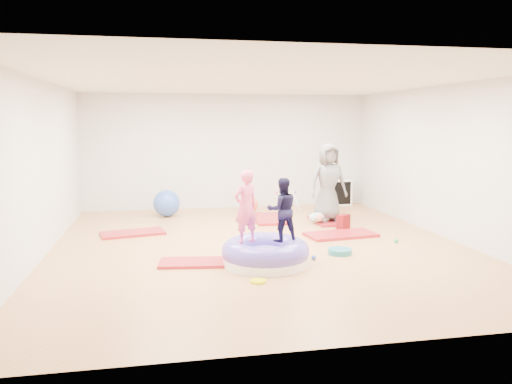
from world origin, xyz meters
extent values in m
cube|color=tan|center=(0.00, 0.00, 0.00)|extent=(7.00, 8.00, 0.01)
cube|color=silver|center=(0.00, 0.00, 2.80)|extent=(7.00, 8.00, 0.01)
cube|color=silver|center=(0.00, 4.00, 1.40)|extent=(7.00, 0.01, 2.80)
cube|color=silver|center=(0.00, -4.00, 1.40)|extent=(7.00, 0.01, 2.80)
cube|color=silver|center=(-3.50, 0.00, 1.40)|extent=(0.01, 8.00, 2.80)
cube|color=silver|center=(3.50, 0.00, 1.40)|extent=(0.01, 8.00, 2.80)
cube|color=#A40B2F|center=(-1.17, -0.91, 0.02)|extent=(1.13, 0.67, 0.04)
cube|color=#A40B2F|center=(-2.20, 1.33, 0.02)|extent=(1.27, 0.82, 0.05)
cube|color=#A40B2F|center=(0.67, 2.23, 0.03)|extent=(0.72, 1.33, 0.05)
cube|color=#A40B2F|center=(1.65, 0.44, 0.03)|extent=(1.37, 0.82, 0.05)
cube|color=#A40B2F|center=(1.81, 1.76, 0.02)|extent=(0.55, 1.09, 0.05)
cylinder|color=white|center=(-0.13, -1.13, 0.07)|extent=(1.28, 1.28, 0.14)
torus|color=#5749BB|center=(-0.13, -1.13, 0.21)|extent=(1.32, 1.32, 0.35)
ellipsoid|color=#5749BB|center=(-0.13, -1.13, 0.12)|extent=(0.70, 0.70, 0.32)
imported|color=#FF598B|center=(-0.42, -1.08, 0.93)|extent=(0.48, 0.41, 1.10)
imported|color=black|center=(0.14, -1.08, 0.87)|extent=(0.48, 0.37, 0.97)
imported|color=#5F5F5F|center=(1.83, 1.72, 0.86)|extent=(0.84, 0.59, 1.64)
ellipsoid|color=#A1CFEE|center=(1.55, 1.60, 0.15)|extent=(0.35, 0.23, 0.20)
sphere|color=tan|center=(1.55, 1.43, 0.17)|extent=(0.16, 0.16, 0.16)
sphere|color=#E7ED00|center=(0.60, -0.39, 0.04)|extent=(0.08, 0.08, 0.08)
sphere|color=green|center=(0.50, -1.04, 0.04)|extent=(0.08, 0.08, 0.08)
sphere|color=#3155B2|center=(-0.14, 0.40, 0.04)|extent=(0.08, 0.08, 0.08)
sphere|color=#3155B2|center=(-0.57, 0.07, 0.04)|extent=(0.08, 0.08, 0.08)
sphere|color=#3155B2|center=(0.66, -1.03, 0.04)|extent=(0.08, 0.08, 0.08)
sphere|color=red|center=(0.25, 1.87, 0.04)|extent=(0.08, 0.08, 0.08)
sphere|color=red|center=(0.36, 0.19, 0.04)|extent=(0.08, 0.08, 0.08)
sphere|color=green|center=(2.43, -0.24, 0.04)|extent=(0.08, 0.08, 0.08)
sphere|color=#E7ED00|center=(-0.05, -1.42, 0.04)|extent=(0.08, 0.08, 0.08)
sphere|color=#3155B2|center=(-1.53, 3.06, 0.30)|extent=(0.60, 0.60, 0.60)
sphere|color=orange|center=(0.37, 3.11, 0.21)|extent=(0.43, 0.43, 0.43)
cylinder|color=white|center=(1.09, 3.07, 0.25)|extent=(0.17, 0.18, 0.46)
cylinder|color=white|center=(1.09, 3.47, 0.25)|extent=(0.17, 0.18, 0.46)
cylinder|color=white|center=(1.52, 3.07, 0.25)|extent=(0.17, 0.18, 0.46)
cylinder|color=white|center=(1.52, 3.47, 0.25)|extent=(0.17, 0.18, 0.46)
cylinder|color=white|center=(1.30, 3.27, 0.45)|extent=(0.45, 0.03, 0.03)
sphere|color=red|center=(1.08, 3.27, 0.45)|extent=(0.05, 0.05, 0.05)
sphere|color=#3155B2|center=(1.53, 3.27, 0.45)|extent=(0.05, 0.05, 0.05)
cube|color=white|center=(2.81, 3.80, 0.33)|extent=(0.67, 0.33, 0.67)
cube|color=black|center=(2.81, 3.64, 0.33)|extent=(0.58, 0.02, 0.58)
cube|color=white|center=(2.81, 3.75, 0.33)|extent=(0.02, 0.23, 0.59)
cube|color=white|center=(2.81, 3.75, 0.33)|extent=(0.59, 0.23, 0.02)
cylinder|color=teal|center=(1.18, -0.77, 0.04)|extent=(0.38, 0.38, 0.09)
cube|color=#BA0811|center=(1.90, 0.97, 0.15)|extent=(0.31, 0.29, 0.30)
cylinder|color=#E7ED00|center=(-0.40, -1.95, 0.02)|extent=(0.22, 0.22, 0.03)
camera|label=1|loc=(-1.64, -8.25, 2.12)|focal=35.00mm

